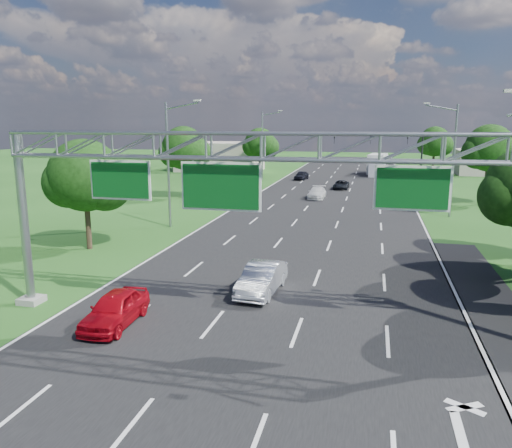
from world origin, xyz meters
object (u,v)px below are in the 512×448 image
(traffic_signal, at_px, (396,146))
(silver_sedan, at_px, (262,278))
(sign_gantry, at_px, (265,162))
(red_coupe, at_px, (115,309))
(box_truck, at_px, (377,165))

(traffic_signal, bearing_deg, silver_sedan, -99.40)
(sign_gantry, height_order, silver_sedan, sign_gantry)
(sign_gantry, xyz_separation_m, red_coupe, (-6.13, -1.46, -6.18))
(sign_gantry, height_order, red_coupe, sign_gantry)
(red_coupe, relative_size, box_truck, 0.46)
(sign_gantry, distance_m, box_truck, 65.02)
(silver_sedan, height_order, box_truck, box_truck)
(red_coupe, xyz_separation_m, silver_sedan, (5.15, 5.39, 0.04))
(traffic_signal, xyz_separation_m, silver_sedan, (-8.13, -49.06, -4.42))
(red_coupe, height_order, silver_sedan, silver_sedan)
(red_coupe, height_order, box_truck, box_truck)
(box_truck, bearing_deg, silver_sedan, -87.81)
(sign_gantry, height_order, box_truck, sign_gantry)
(box_truck, bearing_deg, sign_gantry, -86.62)
(red_coupe, distance_m, box_truck, 66.99)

